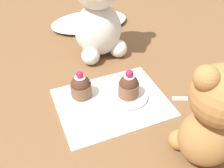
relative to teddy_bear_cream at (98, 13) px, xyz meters
The scene contains 9 objects.
ground_plane 0.25m from the teddy_bear_cream, 102.50° to the right, with size 4.00×4.00×0.00m, color brown.
knitted_placemat 0.24m from the teddy_bear_cream, 102.50° to the right, with size 0.24×0.19×0.01m, color silver.
tulle_cloth 0.22m from the teddy_bear_cream, 80.30° to the left, with size 0.26×0.16×0.02m, color silver.
teddy_bear_cream is the anchor object (origin of this frame).
teddy_bear_tan 0.40m from the teddy_bear_cream, 82.71° to the right, with size 0.12×0.12×0.21m.
cupcake_near_cream_bear 0.21m from the teddy_bear_cream, 123.12° to the right, with size 0.05×0.05×0.07m.
saucer_plate 0.24m from the teddy_bear_cream, 91.42° to the right, with size 0.09×0.09×0.01m, color silver.
cupcake_near_tan_bear 0.22m from the teddy_bear_cream, 91.42° to the right, with size 0.05×0.05×0.07m.
teaspoon 0.33m from the teddy_bear_cream, 62.37° to the right, with size 0.11×0.01×0.01m, color silver.
Camera 1 is at (-0.17, -0.40, 0.42)m, focal length 42.00 mm.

